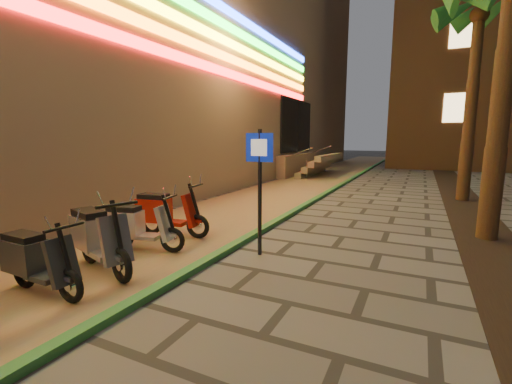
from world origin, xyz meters
The scene contains 10 objects.
parking_strip centered at (-2.60, 10.00, 0.01)m, with size 3.40×60.00×0.01m, color #8C7251.
green_curb centered at (-0.90, 10.00, 0.05)m, with size 0.18×60.00×0.10m, color #2A7133.
planting_strip centered at (3.60, 5.00, 0.01)m, with size 1.20×40.00×0.02m, color black.
mall_building centered at (-15.47, 10.02, 7.48)m, with size 24.23×44.00×15.00m.
palm_d centered at (3.60, 12.00, 5.94)m, with size 2.97×3.02×7.16m.
pedestrian_sign centered at (-0.30, 4.02, 1.46)m, with size 0.50×0.10×2.26m.
scooter_6 centered at (-2.39, 1.30, 0.46)m, with size 1.48×0.52×1.05m.
scooter_7 centered at (-2.36, 2.27, 0.53)m, with size 1.72×0.91×1.22m.
scooter_8 centered at (-2.51, 3.25, 0.47)m, with size 1.55×0.73×1.09m.
scooter_9 centered at (-2.69, 4.25, 0.51)m, with size 1.68×0.69×1.18m.
Camera 1 is at (2.25, -1.40, 2.10)m, focal length 24.00 mm.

